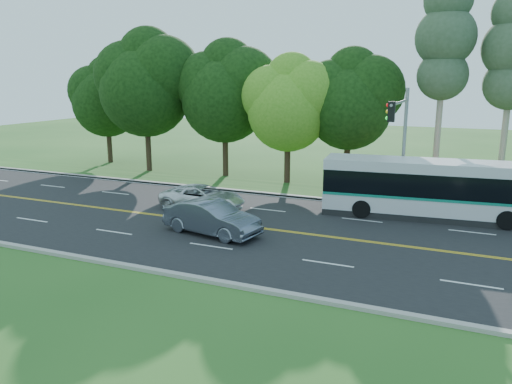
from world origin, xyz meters
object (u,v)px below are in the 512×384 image
at_px(traffic_signal, 401,132).
at_px(sedan, 212,218).
at_px(transit_bus, 437,190).
at_px(suv, 203,197).

distance_m(traffic_signal, sedan, 11.32).
bearing_deg(transit_bus, suv, -170.76).
height_order(traffic_signal, sedan, traffic_signal).
bearing_deg(sedan, traffic_signal, -36.28).
bearing_deg(sedan, suv, 45.29).
relative_size(transit_bus, suv, 2.44).
relative_size(sedan, suv, 1.00).
height_order(traffic_signal, suv, traffic_signal).
xyz_separation_m(traffic_signal, transit_bus, (2.08, 0.12, -3.09)).
relative_size(traffic_signal, sedan, 1.39).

